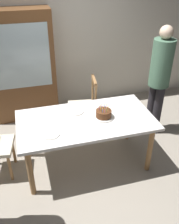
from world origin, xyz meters
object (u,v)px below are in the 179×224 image
Objects in this scene: plate_far_side at (76,111)px; person_guest at (160,76)px; dining_table at (86,124)px; plate_near_celebrant at (51,134)px; china_cabinet at (22,67)px; birthday_cake at (104,114)px; chair_spindle_back at (84,107)px.

person_guest is (1.39, 0.27, 0.25)m from plate_far_side.
plate_near_celebrant reaches higher than dining_table.
dining_table is 0.94× the size of china_cabinet.
china_cabinet is at bearing 115.02° from plate_far_side.
china_cabinet reaches higher than plate_near_celebrant.
plate_far_side is at bearing -169.07° from person_guest.
plate_far_side reaches higher than dining_table.
birthday_cake is 1.27× the size of plate_near_celebrant.
dining_table is at bearing -159.76° from person_guest.
chair_spindle_back is 0.50× the size of china_cabinet.
plate_near_celebrant is 1.79m from china_cabinet.
china_cabinet is (-0.23, 1.77, 0.19)m from plate_near_celebrant.
plate_near_celebrant is at bearing -82.67° from china_cabinet.
birthday_cake is 1.19m from person_guest.
plate_far_side is at bearing 46.44° from plate_near_celebrant.
person_guest is (1.13, -0.31, 0.55)m from chair_spindle_back.
plate_far_side is at bearing 112.91° from dining_table.
dining_table is 8.10× the size of plate_near_celebrant.
person_guest reaches higher than chair_spindle_back.
person_guest reaches higher than dining_table.
birthday_cake is 0.75m from plate_near_celebrant.
birthday_cake is 0.40m from plate_far_side.
chair_spindle_back reaches higher than dining_table.
dining_table is at bearing -65.26° from china_cabinet.
dining_table is 6.37× the size of birthday_cake.
china_cabinet is at bearing 121.18° from birthday_cake.
birthday_cake is 0.15× the size of china_cabinet.
china_cabinet reaches higher than dining_table.
person_guest is at bearing -15.15° from chair_spindle_back.
plate_near_celebrant is 0.12× the size of china_cabinet.
person_guest reaches higher than birthday_cake.
plate_far_side is (-0.09, 0.21, 0.09)m from dining_table.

